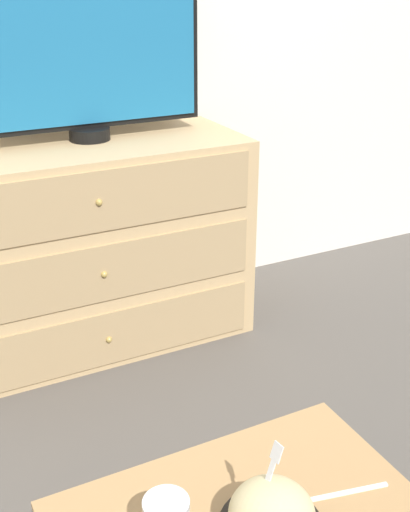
# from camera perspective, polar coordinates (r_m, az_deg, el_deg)

# --- Properties ---
(ground_plane) EXTENTS (12.00, 12.00, 0.00)m
(ground_plane) POSITION_cam_1_polar(r_m,az_deg,el_deg) (3.05, -11.10, -4.40)
(ground_plane) COLOR #56514C
(wall_back) EXTENTS (12.00, 0.05, 2.60)m
(wall_back) POSITION_cam_1_polar(r_m,az_deg,el_deg) (2.72, -13.58, 20.70)
(wall_back) COLOR white
(wall_back) RESTS_ON ground_plane
(dresser) EXTENTS (1.30, 0.54, 0.83)m
(dresser) POSITION_cam_1_polar(r_m,az_deg,el_deg) (2.60, -10.80, 0.69)
(dresser) COLOR tan
(dresser) RESTS_ON ground_plane
(tv) EXTENTS (0.91, 0.16, 0.67)m
(tv) POSITION_cam_1_polar(r_m,az_deg,el_deg) (2.49, -10.81, 17.87)
(tv) COLOR black
(tv) RESTS_ON dresser
(knife) EXTENTS (0.17, 0.05, 0.01)m
(knife) POSITION_cam_1_polar(r_m,az_deg,el_deg) (1.47, 12.71, -19.77)
(knife) COLOR white
(knife) RESTS_ON coffee_table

